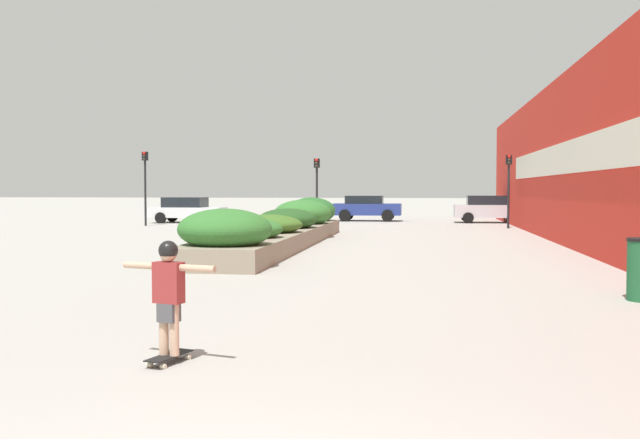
{
  "coord_description": "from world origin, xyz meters",
  "views": [
    {
      "loc": [
        0.91,
        -3.3,
        1.89
      ],
      "look_at": [
        -1.28,
        11.81,
        1.24
      ],
      "focal_mm": 40.0,
      "sensor_mm": 36.0,
      "label": 1
    }
  ],
  "objects_px": {
    "car_rightmost": "(367,207)",
    "traffic_light_right": "(509,179)",
    "car_center_left": "(187,209)",
    "skateboard": "(169,357)",
    "traffic_light_left": "(317,180)",
    "car_leftmost": "(488,209)",
    "traffic_light_far_left": "(145,176)",
    "skateboarder": "(169,286)"
  },
  "relations": [
    {
      "from": "traffic_light_left",
      "to": "traffic_light_far_left",
      "type": "relative_size",
      "value": 0.89
    },
    {
      "from": "car_rightmost",
      "to": "skateboard",
      "type": "bearing_deg",
      "value": 1.0
    },
    {
      "from": "car_rightmost",
      "to": "car_center_left",
      "type": "bearing_deg",
      "value": -69.57
    },
    {
      "from": "car_leftmost",
      "to": "traffic_light_right",
      "type": "bearing_deg",
      "value": 4.33
    },
    {
      "from": "traffic_light_far_left",
      "to": "car_center_left",
      "type": "bearing_deg",
      "value": 73.69
    },
    {
      "from": "car_center_left",
      "to": "car_rightmost",
      "type": "relative_size",
      "value": 1.01
    },
    {
      "from": "car_center_left",
      "to": "car_rightmost",
      "type": "xyz_separation_m",
      "value": [
        9.84,
        3.67,
        0.05
      ]
    },
    {
      "from": "skateboarder",
      "to": "skateboard",
      "type": "bearing_deg",
      "value": -37.92
    },
    {
      "from": "skateboarder",
      "to": "car_rightmost",
      "type": "height_order",
      "value": "car_rightmost"
    },
    {
      "from": "traffic_light_right",
      "to": "car_center_left",
      "type": "bearing_deg",
      "value": 168.8
    },
    {
      "from": "car_leftmost",
      "to": "car_center_left",
      "type": "height_order",
      "value": "car_leftmost"
    },
    {
      "from": "traffic_light_left",
      "to": "car_leftmost",
      "type": "bearing_deg",
      "value": 34.89
    },
    {
      "from": "car_rightmost",
      "to": "traffic_light_right",
      "type": "xyz_separation_m",
      "value": [
        7.39,
        -7.08,
        1.6
      ]
    },
    {
      "from": "skateboard",
      "to": "traffic_light_right",
      "type": "bearing_deg",
      "value": 91.5
    },
    {
      "from": "skateboard",
      "to": "traffic_light_left",
      "type": "xyz_separation_m",
      "value": [
        -2.49,
        27.45,
        2.26
      ]
    },
    {
      "from": "skateboard",
      "to": "skateboarder",
      "type": "xyz_separation_m",
      "value": [
        -0.0,
        0.0,
        0.78
      ]
    },
    {
      "from": "car_center_left",
      "to": "traffic_light_right",
      "type": "xyz_separation_m",
      "value": [
        17.23,
        -3.41,
        1.65
      ]
    },
    {
      "from": "skateboarder",
      "to": "car_rightmost",
      "type": "distance_m",
      "value": 34.91
    },
    {
      "from": "skateboard",
      "to": "traffic_light_far_left",
      "type": "xyz_separation_m",
      "value": [
        -11.48,
        27.71,
        2.51
      ]
    },
    {
      "from": "traffic_light_left",
      "to": "traffic_light_far_left",
      "type": "bearing_deg",
      "value": 178.33
    },
    {
      "from": "skateboarder",
      "to": "traffic_light_right",
      "type": "distance_m",
      "value": 28.68
    },
    {
      "from": "car_center_left",
      "to": "traffic_light_right",
      "type": "distance_m",
      "value": 17.65
    },
    {
      "from": "skateboard",
      "to": "traffic_light_left",
      "type": "distance_m",
      "value": 27.65
    },
    {
      "from": "car_leftmost",
      "to": "traffic_light_far_left",
      "type": "relative_size",
      "value": 1.01
    },
    {
      "from": "car_leftmost",
      "to": "traffic_light_right",
      "type": "xyz_separation_m",
      "value": [
        0.44,
        -5.78,
        1.61
      ]
    },
    {
      "from": "traffic_light_far_left",
      "to": "skateboarder",
      "type": "bearing_deg",
      "value": -67.49
    },
    {
      "from": "skateboard",
      "to": "car_leftmost",
      "type": "distance_m",
      "value": 34.21
    },
    {
      "from": "skateboarder",
      "to": "car_leftmost",
      "type": "distance_m",
      "value": 34.2
    },
    {
      "from": "skateboard",
      "to": "traffic_light_right",
      "type": "relative_size",
      "value": 0.19
    },
    {
      "from": "car_rightmost",
      "to": "car_leftmost",
      "type": "bearing_deg",
      "value": 79.43
    },
    {
      "from": "car_center_left",
      "to": "car_leftmost",
      "type": "bearing_deg",
      "value": 98.03
    },
    {
      "from": "traffic_light_left",
      "to": "skateboard",
      "type": "bearing_deg",
      "value": -84.82
    },
    {
      "from": "car_rightmost",
      "to": "traffic_light_right",
      "type": "distance_m",
      "value": 10.36
    },
    {
      "from": "car_leftmost",
      "to": "traffic_light_left",
      "type": "xyz_separation_m",
      "value": [
        -8.83,
        -6.16,
        1.53
      ]
    },
    {
      "from": "car_center_left",
      "to": "car_rightmost",
      "type": "height_order",
      "value": "car_rightmost"
    },
    {
      "from": "car_rightmost",
      "to": "traffic_light_right",
      "type": "height_order",
      "value": "traffic_light_right"
    },
    {
      "from": "car_center_left",
      "to": "traffic_light_left",
      "type": "bearing_deg",
      "value": 64.53
    },
    {
      "from": "car_center_left",
      "to": "traffic_light_right",
      "type": "bearing_deg",
      "value": 78.8
    },
    {
      "from": "traffic_light_left",
      "to": "traffic_light_far_left",
      "type": "xyz_separation_m",
      "value": [
        -8.99,
        0.26,
        0.25
      ]
    },
    {
      "from": "car_rightmost",
      "to": "traffic_light_far_left",
      "type": "height_order",
      "value": "traffic_light_far_left"
    },
    {
      "from": "car_leftmost",
      "to": "traffic_light_far_left",
      "type": "distance_m",
      "value": 18.86
    },
    {
      "from": "skateboard",
      "to": "car_center_left",
      "type": "xyz_separation_m",
      "value": [
        -10.45,
        31.24,
        0.68
      ]
    }
  ]
}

